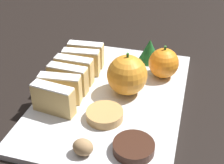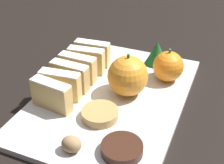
{
  "view_description": "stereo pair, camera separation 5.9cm",
  "coord_description": "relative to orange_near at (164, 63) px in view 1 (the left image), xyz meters",
  "views": [
    {
      "loc": [
        0.14,
        -0.48,
        0.37
      ],
      "look_at": [
        0.0,
        0.0,
        0.04
      ],
      "focal_mm": 50.0,
      "sensor_mm": 36.0,
      "label": 1
    },
    {
      "loc": [
        0.19,
        -0.46,
        0.37
      ],
      "look_at": [
        0.0,
        0.0,
        0.04
      ],
      "focal_mm": 50.0,
      "sensor_mm": 36.0,
      "label": 2
    }
  ],
  "objects": [
    {
      "name": "stollen_slice_front",
      "position": [
        -0.17,
        -0.18,
        -0.0
      ],
      "size": [
        0.08,
        0.03,
        0.06
      ],
      "color": "tan",
      "rests_on": "serving_platter"
    },
    {
      "name": "stollen_slice_fourth",
      "position": [
        -0.17,
        -0.07,
        -0.0
      ],
      "size": [
        0.08,
        0.02,
        0.06
      ],
      "color": "tan",
      "rests_on": "serving_platter"
    },
    {
      "name": "orange_far",
      "position": [
        -0.06,
        -0.08,
        0.01
      ],
      "size": [
        0.08,
        0.08,
        0.09
      ],
      "color": "orange",
      "rests_on": "serving_platter"
    },
    {
      "name": "serving_platter",
      "position": [
        -0.08,
        -0.1,
        -0.04
      ],
      "size": [
        0.27,
        0.4,
        0.01
      ],
      "color": "silver",
      "rests_on": "ground_plane"
    },
    {
      "name": "evergreen_sprig",
      "position": [
        -0.04,
        0.06,
        -0.0
      ],
      "size": [
        0.05,
        0.05,
        0.05
      ],
      "color": "#195623",
      "rests_on": "serving_platter"
    },
    {
      "name": "orange_near",
      "position": [
        0.0,
        0.0,
        0.0
      ],
      "size": [
        0.06,
        0.06,
        0.07
      ],
      "color": "orange",
      "rests_on": "serving_platter"
    },
    {
      "name": "stollen_slice_fifth",
      "position": [
        -0.17,
        -0.04,
        -0.0
      ],
      "size": [
        0.08,
        0.03,
        0.06
      ],
      "color": "tan",
      "rests_on": "serving_platter"
    },
    {
      "name": "walnut",
      "position": [
        -0.09,
        -0.26,
        -0.02
      ],
      "size": [
        0.03,
        0.03,
        0.03
      ],
      "color": "#9E7A51",
      "rests_on": "serving_platter"
    },
    {
      "name": "ground_plane",
      "position": [
        -0.08,
        -0.1,
        -0.04
      ],
      "size": [
        6.0,
        6.0,
        0.0
      ],
      "primitive_type": "plane",
      "color": "black"
    },
    {
      "name": "stollen_slice_sixth",
      "position": [
        -0.17,
        -0.0,
        -0.0
      ],
      "size": [
        0.08,
        0.03,
        0.06
      ],
      "color": "tan",
      "rests_on": "serving_platter"
    },
    {
      "name": "chocolate_cookie",
      "position": [
        -0.01,
        -0.23,
        -0.02
      ],
      "size": [
        0.07,
        0.07,
        0.02
      ],
      "color": "#381E14",
      "rests_on": "serving_platter"
    },
    {
      "name": "gingerbread_cookie",
      "position": [
        -0.08,
        -0.17,
        -0.02
      ],
      "size": [
        0.07,
        0.07,
        0.02
      ],
      "color": "tan",
      "rests_on": "serving_platter"
    },
    {
      "name": "stollen_slice_second",
      "position": [
        -0.17,
        -0.14,
        -0.0
      ],
      "size": [
        0.08,
        0.03,
        0.06
      ],
      "color": "tan",
      "rests_on": "serving_platter"
    },
    {
      "name": "stollen_slice_third",
      "position": [
        -0.17,
        -0.11,
        -0.0
      ],
      "size": [
        0.08,
        0.03,
        0.06
      ],
      "color": "tan",
      "rests_on": "serving_platter"
    }
  ]
}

